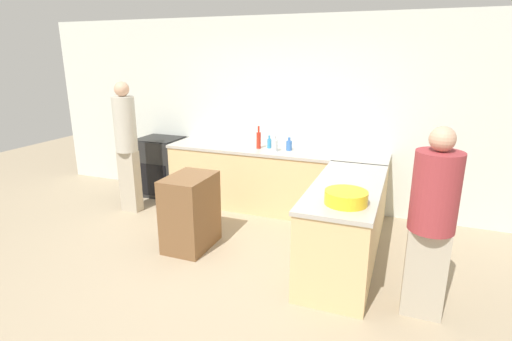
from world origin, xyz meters
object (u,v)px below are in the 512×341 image
(mixing_bowl, at_px, (346,197))
(vinegar_bottle_clear, at_px, (275,145))
(hot_sauce_bottle, at_px, (259,140))
(dish_soap_bottle, at_px, (269,143))
(person_at_peninsula, at_px, (432,219))
(range_oven, at_px, (161,166))
(person_by_range, at_px, (127,142))
(water_bottle_blue, at_px, (289,145))
(island_table, at_px, (190,212))

(mixing_bowl, bearing_deg, vinegar_bottle_clear, 126.52)
(vinegar_bottle_clear, bearing_deg, hot_sauce_bottle, 163.44)
(dish_soap_bottle, bearing_deg, person_at_peninsula, -42.20)
(range_oven, relative_size, mixing_bowl, 2.39)
(range_oven, bearing_deg, vinegar_bottle_clear, -3.59)
(mixing_bowl, distance_m, person_at_peninsula, 0.71)
(person_by_range, xyz_separation_m, person_at_peninsula, (3.88, -1.06, -0.12))
(range_oven, bearing_deg, person_by_range, -89.45)
(range_oven, xyz_separation_m, person_by_range, (0.01, -0.79, 0.56))
(person_by_range, distance_m, person_at_peninsula, 4.03)
(range_oven, relative_size, water_bottle_blue, 5.00)
(island_table, distance_m, vinegar_bottle_clear, 1.56)
(range_oven, distance_m, dish_soap_bottle, 1.89)
(range_oven, height_order, mixing_bowl, mixing_bowl)
(range_oven, distance_m, water_bottle_blue, 2.18)
(water_bottle_blue, height_order, vinegar_bottle_clear, vinegar_bottle_clear)
(vinegar_bottle_clear, xyz_separation_m, person_at_peninsula, (1.94, -1.72, -0.10))
(person_by_range, bearing_deg, water_bottle_blue, 20.36)
(island_table, xyz_separation_m, hot_sauce_bottle, (0.30, 1.42, 0.60))
(dish_soap_bottle, bearing_deg, island_table, -106.08)
(person_by_range, bearing_deg, person_at_peninsula, -15.29)
(hot_sauce_bottle, height_order, vinegar_bottle_clear, hot_sauce_bottle)
(island_table, xyz_separation_m, mixing_bowl, (1.80, -0.33, 0.53))
(island_table, bearing_deg, dish_soap_bottle, 73.92)
(water_bottle_blue, distance_m, vinegar_bottle_clear, 0.21)
(water_bottle_blue, bearing_deg, vinegar_bottle_clear, -144.73)
(island_table, height_order, person_by_range, person_by_range)
(vinegar_bottle_clear, xyz_separation_m, dish_soap_bottle, (-0.13, 0.15, -0.01))
(person_by_range, bearing_deg, island_table, -26.23)
(vinegar_bottle_clear, bearing_deg, mixing_bowl, -53.48)
(hot_sauce_bottle, relative_size, vinegar_bottle_clear, 1.46)
(island_table, height_order, hot_sauce_bottle, hot_sauce_bottle)
(vinegar_bottle_clear, relative_size, dish_soap_bottle, 1.20)
(island_table, bearing_deg, mixing_bowl, -10.27)
(mixing_bowl, bearing_deg, person_at_peninsula, -4.58)
(vinegar_bottle_clear, bearing_deg, dish_soap_bottle, 130.02)
(island_table, xyz_separation_m, person_by_range, (-1.38, 0.68, 0.58))
(person_at_peninsula, bearing_deg, person_by_range, 164.71)
(water_bottle_blue, relative_size, vinegar_bottle_clear, 0.84)
(person_by_range, relative_size, person_at_peninsula, 1.11)
(range_oven, bearing_deg, mixing_bowl, -29.35)
(person_at_peninsula, bearing_deg, range_oven, 154.61)
(island_table, relative_size, vinegar_bottle_clear, 3.96)
(mixing_bowl, relative_size, person_by_range, 0.21)
(range_oven, bearing_deg, dish_soap_bottle, 1.03)
(range_oven, distance_m, vinegar_bottle_clear, 2.02)
(island_table, distance_m, dish_soap_bottle, 1.65)
(water_bottle_blue, xyz_separation_m, vinegar_bottle_clear, (-0.17, -0.12, 0.01))
(hot_sauce_bottle, height_order, dish_soap_bottle, hot_sauce_bottle)
(vinegar_bottle_clear, bearing_deg, person_by_range, -161.15)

